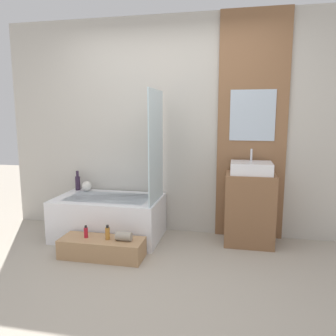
{
  "coord_description": "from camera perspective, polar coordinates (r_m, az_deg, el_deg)",
  "views": [
    {
      "loc": [
        0.79,
        -2.36,
        1.44
      ],
      "look_at": [
        0.15,
        0.7,
        0.94
      ],
      "focal_mm": 35.0,
      "sensor_mm": 36.0,
      "label": 1
    }
  ],
  "objects": [
    {
      "name": "wall_wood_accent",
      "position": [
        3.89,
        14.4,
        6.92
      ],
      "size": [
        0.78,
        0.04,
        2.6
      ],
      "color": "brown",
      "rests_on": "ground_plane"
    },
    {
      "name": "vase_tall_dark",
      "position": [
        4.37,
        -15.45,
        -2.41
      ],
      "size": [
        0.06,
        0.06,
        0.25
      ],
      "color": "#2D1E33",
      "rests_on": "bathtub"
    },
    {
      "name": "sink",
      "position": [
        3.71,
        14.29,
        0.02
      ],
      "size": [
        0.44,
        0.36,
        0.27
      ],
      "color": "white",
      "rests_on": "vanity_cabinet"
    },
    {
      "name": "vanity_cabinet",
      "position": [
        3.81,
        14.01,
        -6.94
      ],
      "size": [
        0.54,
        0.42,
        0.8
      ],
      "primitive_type": "cube",
      "color": "brown",
      "rests_on": "ground_plane"
    },
    {
      "name": "ground_plane",
      "position": [
        2.87,
        -6.24,
        -20.98
      ],
      "size": [
        12.0,
        12.0,
        0.0
      ],
      "primitive_type": "plane",
      "color": "#A39989"
    },
    {
      "name": "glass_shower_screen",
      "position": [
        3.6,
        -2.12,
        3.77
      ],
      "size": [
        0.01,
        0.63,
        1.23
      ],
      "primitive_type": "cube",
      "color": "silver",
      "rests_on": "bathtub"
    },
    {
      "name": "bottle_soap_secondary",
      "position": [
        3.43,
        -10.48,
        -11.07
      ],
      "size": [
        0.05,
        0.05,
        0.15
      ],
      "color": "#B2752D",
      "rests_on": "wooden_step_bench"
    },
    {
      "name": "bottle_soap_primary",
      "position": [
        3.52,
        -14.1,
        -10.79
      ],
      "size": [
        0.04,
        0.04,
        0.13
      ],
      "color": "#B21928",
      "rests_on": "wooden_step_bench"
    },
    {
      "name": "vase_round_light",
      "position": [
        4.29,
        -13.98,
        -3.09
      ],
      "size": [
        0.13,
        0.13,
        0.13
      ],
      "primitive_type": "sphere",
      "color": "silver",
      "rests_on": "bathtub"
    },
    {
      "name": "bathtub",
      "position": [
        3.99,
        -10.22,
        -8.43
      ],
      "size": [
        1.23,
        0.74,
        0.49
      ],
      "color": "white",
      "rests_on": "ground_plane"
    },
    {
      "name": "towel_roll",
      "position": [
        3.37,
        -7.71,
        -11.7
      ],
      "size": [
        0.16,
        0.09,
        0.09
      ],
      "primitive_type": "cylinder",
      "rotation": [
        0.0,
        1.57,
        0.0
      ],
      "color": "gray",
      "rests_on": "wooden_step_bench"
    },
    {
      "name": "wall_tiled_back",
      "position": [
        4.02,
        0.4,
        7.16
      ],
      "size": [
        4.2,
        0.06,
        2.6
      ],
      "primitive_type": "cube",
      "color": "#B7B2A8",
      "rests_on": "ground_plane"
    },
    {
      "name": "wooden_step_bench",
      "position": [
        3.51,
        -11.4,
        -13.5
      ],
      "size": [
        0.86,
        0.31,
        0.2
      ],
      "primitive_type": "cube",
      "color": "#A87F56",
      "rests_on": "ground_plane"
    }
  ]
}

